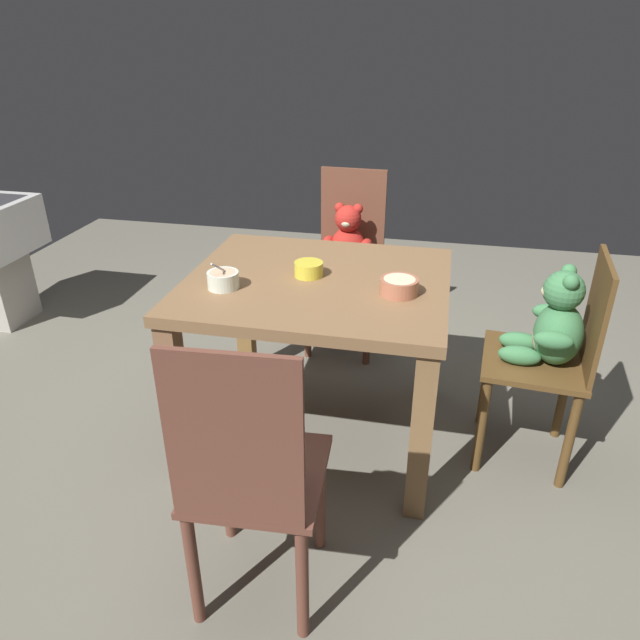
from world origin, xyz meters
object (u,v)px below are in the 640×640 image
Objects in this scene: teddy_chair_far_center at (347,250)px; porridge_bowl_yellow_center at (309,269)px; dining_table at (317,308)px; porridge_bowl_terracotta_near_right at (399,286)px; teddy_chair_near_front at (251,461)px; teddy_chair_near_right at (553,337)px; porridge_bowl_white_near_left at (223,279)px.

teddy_chair_far_center reaches higher than porridge_bowl_yellow_center.
dining_table is 0.83m from teddy_chair_far_center.
porridge_bowl_terracotta_near_right is at bearing 22.55° from teddy_chair_far_center.
teddy_chair_far_center reaches higher than dining_table.
porridge_bowl_yellow_center is at bearing 149.65° from dining_table.
teddy_chair_near_right is at bearing -48.96° from teddy_chair_near_front.
dining_table is 1.07× the size of teddy_chair_far_center.
porridge_bowl_white_near_left is (-1.20, -0.19, 0.20)m from teddy_chair_near_right.
teddy_chair_near_right is (0.88, 0.04, -0.05)m from dining_table.
porridge_bowl_yellow_center is at bearing 164.79° from porridge_bowl_terracotta_near_right.
porridge_bowl_white_near_left is at bearing -147.63° from porridge_bowl_yellow_center.
porridge_bowl_white_near_left is at bearing -14.45° from teddy_chair_far_center.
teddy_chair_near_right is at bearing 2.44° from dining_table.
teddy_chair_near_front is (0.02, -1.67, -0.00)m from teddy_chair_far_center.
teddy_chair_near_right is at bearing 0.95° from porridge_bowl_yellow_center.
teddy_chair_far_center is 1.67m from teddy_chair_near_front.
porridge_bowl_yellow_center is (-0.01, -0.81, 0.21)m from teddy_chair_far_center.
porridge_bowl_terracotta_near_right is 0.37m from porridge_bowl_yellow_center.
teddy_chair_near_front is at bearing -90.04° from dining_table.
porridge_bowl_terracotta_near_right is (0.31, 0.76, 0.22)m from teddy_chair_near_front.
porridge_bowl_white_near_left is (-0.32, 0.68, 0.22)m from teddy_chair_near_front.
teddy_chair_near_right is 0.92× the size of teddy_chair_near_front.
porridge_bowl_terracotta_near_right reaches higher than dining_table.
porridge_bowl_white_near_left is (-0.28, -0.18, 0.00)m from porridge_bowl_yellow_center.
teddy_chair_near_front reaches higher than porridge_bowl_terracotta_near_right.
porridge_bowl_yellow_center is at bearing -1.06° from teddy_chair_near_front.
teddy_chair_near_front is (-0.88, -0.87, -0.02)m from teddy_chair_near_right.
teddy_chair_near_right reaches higher than porridge_bowl_yellow_center.
porridge_bowl_terracotta_near_right is at bearing 15.97° from teddy_chair_near_right.
teddy_chair_near_right is at bearing 11.07° from porridge_bowl_terracotta_near_right.
teddy_chair_near_front is 8.50× the size of porridge_bowl_yellow_center.
teddy_chair_near_front is (-0.00, -0.83, -0.07)m from dining_table.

